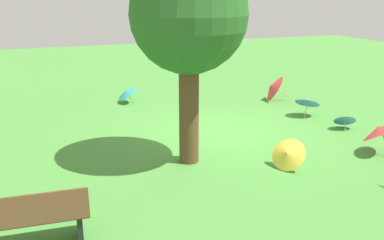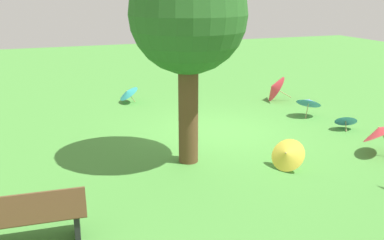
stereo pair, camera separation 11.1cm
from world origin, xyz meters
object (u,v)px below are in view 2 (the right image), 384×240
at_px(park_bench, 30,218).
at_px(shade_tree, 188,18).
at_px(parasol_red_1, 380,130).
at_px(parasol_yellow_1, 287,154).
at_px(parasol_red_0, 274,88).
at_px(parasol_teal_0, 128,92).
at_px(parasol_blue_1, 346,120).
at_px(parasol_blue_0, 309,102).

xyz_separation_m(park_bench, shade_tree, (-3.22, -2.21, 2.64)).
bearing_deg(parasol_red_1, parasol_yellow_1, 0.53).
relative_size(parasol_red_0, parasol_yellow_1, 1.25).
height_order(parasol_red_1, parasol_teal_0, parasol_red_1).
xyz_separation_m(parasol_red_0, parasol_teal_0, (4.76, -1.44, -0.10)).
relative_size(parasol_red_0, parasol_blue_1, 1.48).
relative_size(parasol_red_1, parasol_yellow_1, 1.29).
distance_m(park_bench, parasol_blue_0, 8.81).
height_order(parasol_red_1, parasol_yellow_1, parasol_red_1).
distance_m(shade_tree, parasol_blue_0, 5.60).
relative_size(parasol_blue_0, parasol_yellow_1, 1.10).
bearing_deg(parasol_red_1, park_bench, 8.43).
relative_size(park_bench, parasol_blue_0, 1.63).
distance_m(parasol_red_0, parasol_yellow_1, 5.77).
bearing_deg(parasol_red_0, parasol_teal_0, -16.81).
bearing_deg(shade_tree, parasol_yellow_1, 147.86).
xyz_separation_m(parasol_red_0, parasol_blue_0, (-0.02, 1.97, -0.01)).
height_order(park_bench, shade_tree, shade_tree).
distance_m(shade_tree, parasol_red_0, 6.55).
bearing_deg(park_bench, shade_tree, -145.50).
bearing_deg(parasol_blue_1, parasol_red_0, -85.65).
bearing_deg(parasol_blue_0, park_bench, 28.51).
xyz_separation_m(parasol_red_1, parasol_teal_0, (4.51, -6.51, -0.22)).
distance_m(parasol_teal_0, parasol_yellow_1, 6.84).
bearing_deg(park_bench, parasol_red_0, -141.33).
height_order(parasol_red_0, parasol_blue_0, parasol_red_0).
height_order(park_bench, parasol_blue_0, park_bench).
relative_size(parasol_red_1, parasol_blue_0, 1.17).
height_order(shade_tree, parasol_blue_0, shade_tree).
height_order(park_bench, parasol_teal_0, park_bench).
height_order(parasol_red_1, parasol_blue_1, parasol_red_1).
relative_size(shade_tree, parasol_teal_0, 5.95).
bearing_deg(parasol_red_0, park_bench, 38.67).
relative_size(parasol_teal_0, parasol_blue_0, 0.73).
bearing_deg(parasol_blue_0, parasol_blue_1, 99.50).
bearing_deg(parasol_red_1, parasol_red_0, -92.75).
relative_size(parasol_red_0, parasol_red_1, 0.97).
bearing_deg(shade_tree, parasol_blue_0, -156.23).
bearing_deg(parasol_yellow_1, shade_tree, -32.14).
bearing_deg(parasol_blue_0, parasol_teal_0, -35.50).
height_order(parasol_red_0, parasol_blue_1, parasol_red_0).
distance_m(parasol_red_1, parasol_yellow_1, 2.47).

